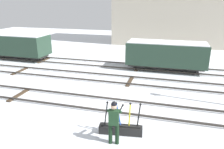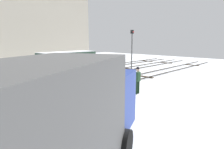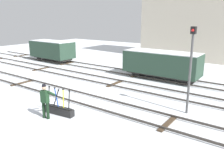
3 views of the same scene
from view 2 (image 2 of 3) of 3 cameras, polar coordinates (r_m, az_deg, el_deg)
ground_plane at (r=14.08m, az=-3.91°, el=-4.04°), size 60.00×60.00×0.00m
track_main_line at (r=14.05m, az=-3.91°, el=-3.59°), size 44.00×1.94×0.18m
track_siding_near at (r=17.13m, az=-12.91°, el=-1.31°), size 44.00×1.94×0.18m
track_siding_far at (r=20.02m, az=-18.31°, el=0.08°), size 44.00×1.94×0.18m
switch_lever_frame at (r=13.10m, az=5.37°, el=-4.01°), size 1.83×0.59×1.45m
rail_worker at (r=12.43m, az=7.61°, el=-1.20°), size 0.60×0.67×1.79m
delivery_truck at (r=4.57m, az=-14.90°, el=-12.79°), size 6.33×4.46×3.11m
signal_post at (r=19.41m, az=6.00°, el=7.92°), size 0.24×0.32×4.47m
apartment_building at (r=32.66m, az=-23.15°, el=13.77°), size 17.91×6.42×11.80m
freight_car_back_track at (r=20.95m, az=-13.20°, el=4.11°), size 6.09×2.18×2.27m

